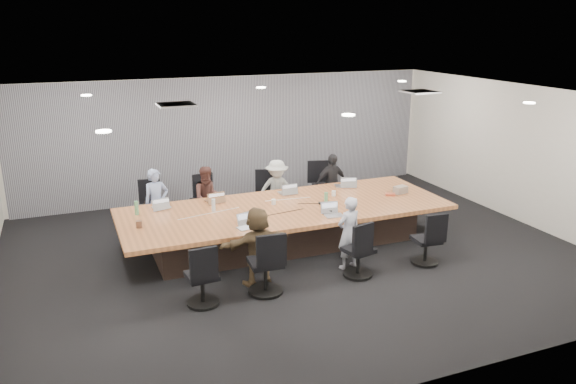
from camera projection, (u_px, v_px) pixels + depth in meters
name	position (u px, v px, depth m)	size (l,w,h in m)	color
floor	(296.00, 254.00, 10.05)	(10.00, 8.00, 0.00)	black
ceiling	(297.00, 97.00, 9.24)	(10.00, 8.00, 0.00)	white
wall_back	(231.00, 137.00, 13.19)	(10.00, 2.80, 0.00)	beige
wall_front	(439.00, 270.00, 6.10)	(10.00, 2.80, 0.00)	beige
wall_right	(522.00, 154.00, 11.44)	(8.00, 2.80, 0.00)	beige
curtain	(232.00, 137.00, 13.12)	(9.80, 0.04, 2.80)	gray
conference_table	(286.00, 224.00, 10.38)	(6.00, 2.20, 0.74)	#33251F
chair_0	(155.00, 211.00, 11.13)	(0.53, 0.53, 0.79)	black
chair_1	(205.00, 205.00, 11.49)	(0.54, 0.54, 0.80)	black
chair_2	(271.00, 198.00, 12.02)	(0.49, 0.49, 0.72)	black
chair_3	(324.00, 189.00, 12.45)	(0.58, 0.58, 0.86)	black
chair_4	(202.00, 281.00, 8.16)	(0.51, 0.51, 0.76)	black
chair_5	(265.00, 267.00, 8.50)	(0.57, 0.57, 0.84)	black
chair_6	(358.00, 254.00, 9.09)	(0.51, 0.51, 0.75)	black
chair_7	(426.00, 244.00, 9.56)	(0.49, 0.49, 0.72)	black
person_0	(157.00, 203.00, 10.74)	(0.49, 0.32, 1.33)	#8898C3
laptop_0	(161.00, 207.00, 10.22)	(0.31, 0.22, 0.02)	#B2B2B7
person_1	(208.00, 198.00, 11.11)	(0.62, 0.49, 1.28)	#4C2C26
laptop_1	(215.00, 201.00, 10.59)	(0.34, 0.23, 0.02)	#8C6647
person_2	(277.00, 190.00, 11.63)	(0.83, 0.48, 1.28)	#9CA09C
laptop_2	(287.00, 192.00, 11.11)	(0.33, 0.22, 0.02)	#B2B2B7
person_3	(331.00, 184.00, 12.08)	(0.76, 0.32, 1.30)	black
laptop_3	(343.00, 186.00, 11.56)	(0.34, 0.23, 0.02)	#B2B2B7
person_5	(258.00, 246.00, 8.75)	(1.18, 0.38, 1.27)	brown
laptop_5	(247.00, 228.00, 9.20)	(0.30, 0.20, 0.02)	#B2B2B7
person_6	(349.00, 233.00, 9.33)	(0.46, 0.30, 1.25)	#ADAEBF
laptop_6	(334.00, 216.00, 9.78)	(0.31, 0.22, 0.02)	#B2B2B7
bottle_green_left	(137.00, 208.00, 9.82)	(0.07, 0.07, 0.25)	#5BA06B
bottle_green_right	(326.00, 199.00, 10.31)	(0.07, 0.07, 0.25)	#5BA06B
bottle_clear	(214.00, 205.00, 10.01)	(0.07, 0.07, 0.23)	silver
cup_white_far	(274.00, 202.00, 10.39)	(0.08, 0.08, 0.10)	white
cup_white_near	(334.00, 193.00, 10.90)	(0.08, 0.08, 0.10)	white
mug_brown	(139.00, 224.00, 9.21)	(0.10, 0.10, 0.12)	brown
mic_left	(245.00, 222.00, 9.45)	(0.16, 0.11, 0.03)	black
mic_right	(322.00, 203.00, 10.44)	(0.14, 0.09, 0.03)	black
stapler	(327.00, 212.00, 9.90)	(0.17, 0.04, 0.06)	black
canvas_bag	(400.00, 190.00, 11.07)	(0.27, 0.16, 0.14)	gray
snack_packet	(390.00, 194.00, 10.94)	(0.19, 0.12, 0.04)	#C04E2F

